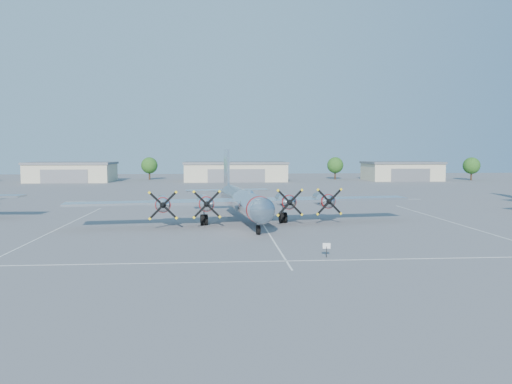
{
  "coord_description": "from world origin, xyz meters",
  "views": [
    {
      "loc": [
        -5.11,
        -58.44,
        8.13
      ],
      "look_at": [
        -0.34,
        2.85,
        3.2
      ],
      "focal_mm": 35.0,
      "sensor_mm": 36.0,
      "label": 1
    }
  ],
  "objects": [
    {
      "name": "hangar_center",
      "position": [
        0.0,
        81.96,
        2.71
      ],
      "size": [
        28.6,
        14.6,
        5.4
      ],
      "color": "beige",
      "rests_on": "ground"
    },
    {
      "name": "hangar_east",
      "position": [
        48.0,
        81.96,
        2.71
      ],
      "size": [
        20.6,
        14.6,
        5.4
      ],
      "color": "beige",
      "rests_on": "ground"
    },
    {
      "name": "ground",
      "position": [
        0.0,
        0.0,
        0.0
      ],
      "size": [
        260.0,
        260.0,
        0.0
      ],
      "primitive_type": "plane",
      "color": "#59595C",
      "rests_on": "ground"
    },
    {
      "name": "parking_lines",
      "position": [
        0.0,
        -1.75,
        0.01
      ],
      "size": [
        60.0,
        50.08,
        0.01
      ],
      "color": "silver",
      "rests_on": "ground"
    },
    {
      "name": "hangar_west",
      "position": [
        -45.0,
        81.96,
        2.71
      ],
      "size": [
        22.6,
        14.6,
        5.4
      ],
      "color": "beige",
      "rests_on": "ground"
    },
    {
      "name": "tree_far_east",
      "position": [
        68.0,
        80.0,
        4.22
      ],
      "size": [
        4.8,
        4.8,
        6.64
      ],
      "color": "#382619",
      "rests_on": "ground"
    },
    {
      "name": "tree_west",
      "position": [
        -25.0,
        90.0,
        4.22
      ],
      "size": [
        4.8,
        4.8,
        6.64
      ],
      "color": "#382619",
      "rests_on": "ground"
    },
    {
      "name": "main_bomber_b29",
      "position": [
        -2.32,
        -0.95,
        0.0
      ],
      "size": [
        41.77,
        31.3,
        8.54
      ],
      "primitive_type": null,
      "rotation": [
        0.0,
        0.0,
        0.13
      ],
      "color": "silver",
      "rests_on": "ground"
    },
    {
      "name": "info_placard",
      "position": [
        3.27,
        -21.0,
        0.8
      ],
      "size": [
        0.59,
        0.11,
        1.13
      ],
      "rotation": [
        0.0,
        0.0,
        -0.11
      ],
      "color": "black",
      "rests_on": "ground"
    },
    {
      "name": "tree_east",
      "position": [
        30.0,
        88.0,
        4.22
      ],
      "size": [
        4.8,
        4.8,
        6.64
      ],
      "color": "#382619",
      "rests_on": "ground"
    }
  ]
}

